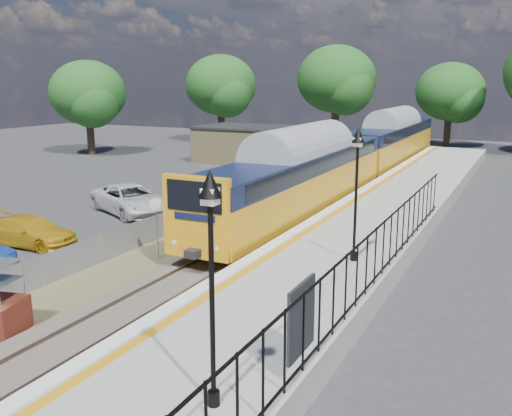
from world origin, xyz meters
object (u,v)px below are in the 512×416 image
Objects in this scene: train at (358,152)px; speed_sign at (156,219)px; victorian_lamp_south at (211,236)px; car_yellow at (30,231)px; victorian_lamp_north at (357,164)px; car_white at (131,200)px.

speed_sign is at bearing -97.36° from train.
victorian_lamp_south is 16.96m from car_yellow.
car_yellow is at bearing -113.36° from train.
victorian_lamp_north is 8.25m from speed_sign.
victorian_lamp_south and victorian_lamp_north have the same top height.
car_yellow is 6.84m from car_white.
car_yellow is (-6.17, -0.72, -1.06)m from speed_sign.
victorian_lamp_south reaches higher than car_white.
victorian_lamp_south is 0.11× the size of train.
victorian_lamp_north is 15.35m from car_white.
victorian_lamp_south is at bearing -112.00° from car_white.
train is (-5.30, 18.64, -1.96)m from victorian_lamp_north.
car_yellow is (-14.17, 8.56, -3.65)m from victorian_lamp_south.
train is at bearing -7.63° from car_white.
victorian_lamp_south is at bearing -88.85° from victorian_lamp_north.
victorian_lamp_north is 19.48m from train.
victorian_lamp_south is 1.04× the size of car_yellow.
speed_sign is (-8.00, 9.28, -2.59)m from victorian_lamp_south.
victorian_lamp_north is 0.11× the size of train.
speed_sign is 8.71m from car_white.
train is at bearing 105.87° from victorian_lamp_north.
speed_sign is 0.57× the size of car_yellow.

